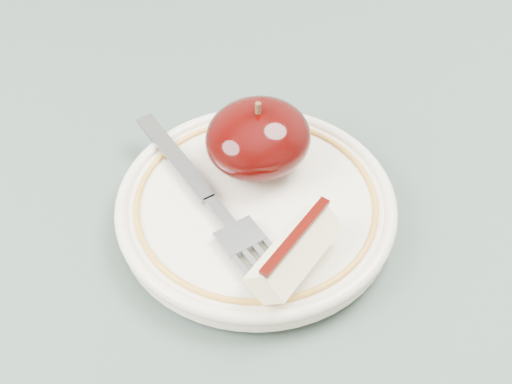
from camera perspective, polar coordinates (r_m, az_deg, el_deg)
table at (r=0.56m, az=-4.38°, el=-7.02°), size 0.90×0.90×0.75m
plate at (r=0.47m, az=0.00°, el=-1.14°), size 0.19×0.19×0.02m
apple_half at (r=0.48m, az=0.17°, el=4.34°), size 0.07×0.07×0.05m
apple_wedge at (r=0.42m, az=3.12°, el=-4.80°), size 0.07×0.05×0.03m
fork at (r=0.46m, az=-3.68°, el=-0.68°), size 0.04×0.18×0.00m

